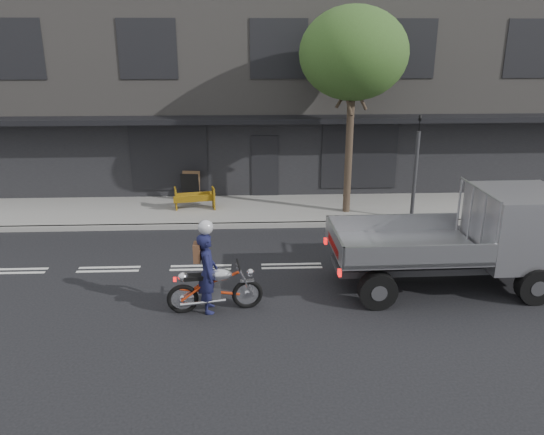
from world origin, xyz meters
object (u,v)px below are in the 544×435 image
(traffic_light_pole, at_px, (415,174))
(motorcycle, at_px, (215,287))
(flatbed_ute, at_px, (497,231))
(construction_barrier, at_px, (194,200))
(street_tree, at_px, (353,54))
(sandwich_board, at_px, (190,187))
(rider, at_px, (208,273))

(traffic_light_pole, bearing_deg, motorcycle, -137.00)
(flatbed_ute, bearing_deg, construction_barrier, 141.65)
(street_tree, bearing_deg, sandwich_board, 164.73)
(motorcycle, relative_size, rider, 1.17)
(street_tree, distance_m, motorcycle, 9.02)
(flatbed_ute, distance_m, sandwich_board, 10.66)
(construction_barrier, xyz_separation_m, sandwich_board, (-0.24, 1.16, 0.12))
(street_tree, relative_size, construction_barrier, 4.85)
(street_tree, relative_size, sandwich_board, 6.60)
(traffic_light_pole, distance_m, sandwich_board, 7.83)
(street_tree, distance_m, sandwich_board, 7.27)
(street_tree, height_order, rider, street_tree)
(street_tree, relative_size, rider, 3.73)
(flatbed_ute, bearing_deg, street_tree, 113.56)
(traffic_light_pole, relative_size, sandwich_board, 3.43)
(traffic_light_pole, xyz_separation_m, rider, (-6.23, -5.67, -0.75))
(traffic_light_pole, xyz_separation_m, flatbed_ute, (0.55, -4.71, -0.24))
(construction_barrier, height_order, sandwich_board, sandwich_board)
(flatbed_ute, bearing_deg, traffic_light_pole, 95.59)
(street_tree, xyz_separation_m, rider, (-4.23, -6.52, -4.37))
(motorcycle, xyz_separation_m, sandwich_board, (-1.34, 7.99, 0.10))
(rider, relative_size, sandwich_board, 1.77)
(motorcycle, height_order, sandwich_board, sandwich_board)
(motorcycle, distance_m, flatbed_ute, 6.75)
(construction_barrier, bearing_deg, motorcycle, -80.88)
(street_tree, bearing_deg, motorcycle, -122.03)
(motorcycle, bearing_deg, rider, 173.20)
(street_tree, relative_size, flatbed_ute, 1.25)
(traffic_light_pole, height_order, sandwich_board, traffic_light_pole)
(traffic_light_pole, xyz_separation_m, sandwich_board, (-7.41, 2.33, -0.99))
(traffic_light_pole, distance_m, construction_barrier, 7.35)
(construction_barrier, distance_m, sandwich_board, 1.19)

